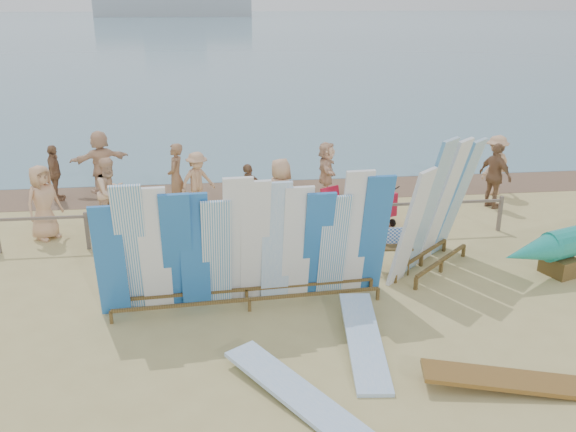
{
  "coord_description": "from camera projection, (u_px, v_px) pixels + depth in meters",
  "views": [
    {
      "loc": [
        -0.93,
        -10.57,
        5.54
      ],
      "look_at": [
        0.53,
        1.78,
        1.06
      ],
      "focal_mm": 38.0,
      "sensor_mm": 36.0,
      "label": 1
    }
  ],
  "objects": [
    {
      "name": "flat_board_c",
      "position": [
        512.0,
        388.0,
        9.14
      ],
      "size": [
        2.75,
        1.08,
        0.28
      ],
      "primitive_type": "cube",
      "rotation": [
        0.08,
        0.0,
        1.37
      ],
      "color": "brown",
      "rests_on": "ground"
    },
    {
      "name": "beachgoer_6",
      "position": [
        281.0,
        195.0,
        15.11
      ],
      "size": [
        0.82,
        0.99,
        1.83
      ],
      "primitive_type": "imported",
      "rotation": [
        0.0,
        0.0,
        2.1
      ],
      "color": "tan",
      "rests_on": "ground"
    },
    {
      "name": "beachgoer_10",
      "position": [
        495.0,
        176.0,
        16.7
      ],
      "size": [
        0.85,
        1.16,
        1.82
      ],
      "primitive_type": "imported",
      "rotation": [
        0.0,
        0.0,
        1.99
      ],
      "color": "#8C6042",
      "rests_on": "ground"
    },
    {
      "name": "beachgoer_5",
      "position": [
        326.0,
        170.0,
        17.55
      ],
      "size": [
        0.73,
        1.6,
        1.66
      ],
      "primitive_type": "imported",
      "rotation": [
        0.0,
        0.0,
        1.41
      ],
      "color": "beige",
      "rests_on": "ground"
    },
    {
      "name": "flat_board_b",
      "position": [
        363.0,
        348.0,
        10.19
      ],
      "size": [
        0.82,
        2.74,
        0.34
      ],
      "primitive_type": "cube",
      "rotation": [
        0.1,
        0.0,
        -0.1
      ],
      "color": "#93BCEB",
      "rests_on": "ground"
    },
    {
      "name": "beachgoer_3",
      "position": [
        197.0,
        181.0,
        16.58
      ],
      "size": [
        1.12,
        0.92,
        1.62
      ],
      "primitive_type": "imported",
      "rotation": [
        0.0,
        0.0,
        0.56
      ],
      "color": "tan",
      "rests_on": "ground"
    },
    {
      "name": "wet_sand_strip",
      "position": [
        250.0,
        189.0,
        18.58
      ],
      "size": [
        40.0,
        2.6,
        0.01
      ],
      "primitive_type": "cube",
      "color": "brown",
      "rests_on": "ground"
    },
    {
      "name": "beachgoer_1",
      "position": [
        176.0,
        177.0,
        16.49
      ],
      "size": [
        0.46,
        0.72,
        1.86
      ],
      "primitive_type": "imported",
      "rotation": [
        0.0,
        0.0,
        4.57
      ],
      "color": "#8C6042",
      "rests_on": "ground"
    },
    {
      "name": "beachgoer_4",
      "position": [
        249.0,
        193.0,
        15.76
      ],
      "size": [
        0.95,
        0.84,
        1.53
      ],
      "primitive_type": "imported",
      "rotation": [
        0.0,
        0.0,
        3.76
      ],
      "color": "#8C6042",
      "rests_on": "ground"
    },
    {
      "name": "ocean",
      "position": [
        217.0,
        24.0,
        131.42
      ],
      "size": [
        320.0,
        240.0,
        0.02
      ],
      "primitive_type": "cube",
      "color": "slate",
      "rests_on": "ground"
    },
    {
      "name": "beach_chair_right",
      "position": [
        335.0,
        213.0,
        15.77
      ],
      "size": [
        0.79,
        0.8,
        0.91
      ],
      "rotation": [
        0.0,
        0.0,
        0.51
      ],
      "color": "red",
      "rests_on": "ground"
    },
    {
      "name": "vendor_table",
      "position": [
        392.0,
        257.0,
        12.92
      ],
      "size": [
        0.8,
        0.6,
        1.01
      ],
      "rotation": [
        0.0,
        0.0,
        -0.08
      ],
      "color": "brown",
      "rests_on": "ground"
    },
    {
      "name": "beachgoer_extra_0",
      "position": [
        495.0,
        165.0,
        17.85
      ],
      "size": [
        1.22,
        1.03,
        1.77
      ],
      "primitive_type": "imported",
      "rotation": [
        0.0,
        0.0,
        3.73
      ],
      "color": "tan",
      "rests_on": "ground"
    },
    {
      "name": "beach_chair_left",
      "position": [
        287.0,
        218.0,
        15.43
      ],
      "size": [
        0.58,
        0.6,
        0.86
      ],
      "rotation": [
        0.0,
        0.0,
        -0.08
      ],
      "color": "red",
      "rests_on": "ground"
    },
    {
      "name": "fence",
      "position": [
        260.0,
        216.0,
        14.44
      ],
      "size": [
        12.08,
        0.08,
        0.9
      ],
      "color": "#706155",
      "rests_on": "ground"
    },
    {
      "name": "beachgoer_0",
      "position": [
        43.0,
        202.0,
        14.54
      ],
      "size": [
        0.91,
        0.95,
        1.83
      ],
      "primitive_type": "imported",
      "rotation": [
        0.0,
        0.0,
        0.85
      ],
      "color": "tan",
      "rests_on": "ground"
    },
    {
      "name": "side_surfboard_rack",
      "position": [
        436.0,
        210.0,
        12.72
      ],
      "size": [
        2.43,
        2.33,
        2.97
      ],
      "rotation": [
        0.0,
        0.0,
        0.75
      ],
      "color": "brown",
      "rests_on": "ground"
    },
    {
      "name": "beachgoer_extra_1",
      "position": [
        55.0,
        173.0,
        17.34
      ],
      "size": [
        0.5,
        0.98,
        1.62
      ],
      "primitive_type": "imported",
      "rotation": [
        0.0,
        0.0,
        1.66
      ],
      "color": "#8C6042",
      "rests_on": "ground"
    },
    {
      "name": "ground",
      "position": [
        272.0,
        299.0,
        11.85
      ],
      "size": [
        160.0,
        160.0,
        0.0
      ],
      "primitive_type": "plane",
      "color": "tan",
      "rests_on": "ground"
    },
    {
      "name": "main_surfboard_rack",
      "position": [
        247.0,
        247.0,
        11.19
      ],
      "size": [
        5.42,
        1.07,
        2.66
      ],
      "rotation": [
        0.0,
        0.0,
        0.07
      ],
      "color": "brown",
      "rests_on": "ground"
    },
    {
      "name": "flat_board_a",
      "position": [
        294.0,
        399.0,
        8.91
      ],
      "size": [
        1.99,
        2.54,
        0.25
      ],
      "primitive_type": "cube",
      "rotation": [
        0.07,
        0.0,
        0.6
      ],
      "color": "#93BCEB",
      "rests_on": "ground"
    },
    {
      "name": "beachgoer_2",
      "position": [
        111.0,
        192.0,
        15.33
      ],
      "size": [
        0.89,
        0.94,
        1.8
      ],
      "primitive_type": "imported",
      "rotation": [
        0.0,
        0.0,
        0.85
      ],
      "color": "beige",
      "rests_on": "ground"
    },
    {
      "name": "stroller",
      "position": [
        379.0,
        206.0,
        15.62
      ],
      "size": [
        0.88,
        1.02,
        1.18
      ],
      "rotation": [
        0.0,
        0.0,
        0.41
      ],
      "color": "red",
      "rests_on": "ground"
    },
    {
      "name": "beachgoer_11",
      "position": [
        101.0,
        162.0,
        18.06
      ],
      "size": [
        1.82,
        1.19,
        1.87
      ],
      "primitive_type": "imported",
      "rotation": [
        0.0,
        0.0,
        3.54
      ],
      "color": "beige",
      "rests_on": "ground"
    }
  ]
}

